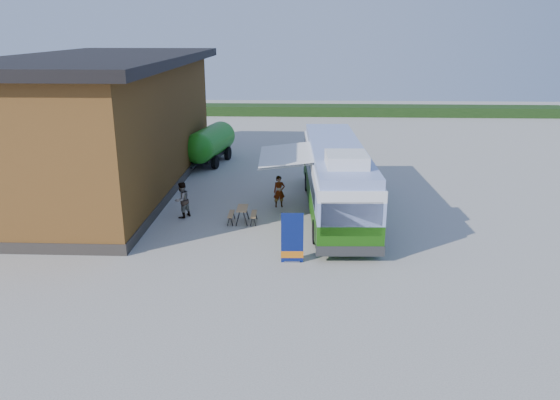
{
  "coord_description": "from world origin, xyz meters",
  "views": [
    {
      "loc": [
        0.69,
        -20.34,
        8.96
      ],
      "look_at": [
        -0.32,
        3.42,
        1.4
      ],
      "focal_mm": 35.0,
      "sensor_mm": 36.0,
      "label": 1
    }
  ],
  "objects_px": {
    "bus": "(336,176)",
    "slurry_tanker": "(210,143)",
    "person_b": "(182,200)",
    "person_a": "(279,192)",
    "picnic_table": "(242,212)",
    "banner": "(292,242)"
  },
  "relations": [
    {
      "from": "picnic_table",
      "to": "person_b",
      "type": "bearing_deg",
      "value": 166.44
    },
    {
      "from": "banner",
      "to": "picnic_table",
      "type": "distance_m",
      "value": 5.15
    },
    {
      "from": "person_b",
      "to": "slurry_tanker",
      "type": "height_order",
      "value": "slurry_tanker"
    },
    {
      "from": "bus",
      "to": "slurry_tanker",
      "type": "relative_size",
      "value": 1.91
    },
    {
      "from": "bus",
      "to": "person_b",
      "type": "bearing_deg",
      "value": -174.03
    },
    {
      "from": "bus",
      "to": "person_a",
      "type": "xyz_separation_m",
      "value": [
        -2.87,
        0.76,
        -1.06
      ]
    },
    {
      "from": "person_b",
      "to": "slurry_tanker",
      "type": "bearing_deg",
      "value": -144.54
    },
    {
      "from": "person_a",
      "to": "slurry_tanker",
      "type": "distance_m",
      "value": 10.63
    },
    {
      "from": "picnic_table",
      "to": "slurry_tanker",
      "type": "relative_size",
      "value": 0.2
    },
    {
      "from": "picnic_table",
      "to": "slurry_tanker",
      "type": "bearing_deg",
      "value": 105.03
    },
    {
      "from": "person_a",
      "to": "bus",
      "type": "bearing_deg",
      "value": -28.86
    },
    {
      "from": "picnic_table",
      "to": "person_a",
      "type": "bearing_deg",
      "value": 55.36
    },
    {
      "from": "person_a",
      "to": "person_b",
      "type": "distance_m",
      "value": 5.03
    },
    {
      "from": "picnic_table",
      "to": "person_a",
      "type": "height_order",
      "value": "person_a"
    },
    {
      "from": "bus",
      "to": "slurry_tanker",
      "type": "bearing_deg",
      "value": 126.2
    },
    {
      "from": "bus",
      "to": "banner",
      "type": "height_order",
      "value": "bus"
    },
    {
      "from": "person_a",
      "to": "banner",
      "type": "bearing_deg",
      "value": -97.34
    },
    {
      "from": "bus",
      "to": "person_a",
      "type": "bearing_deg",
      "value": 162.94
    },
    {
      "from": "picnic_table",
      "to": "person_a",
      "type": "distance_m",
      "value": 3.01
    },
    {
      "from": "slurry_tanker",
      "to": "person_a",
      "type": "bearing_deg",
      "value": -50.82
    },
    {
      "from": "bus",
      "to": "banner",
      "type": "distance_m",
      "value": 6.67
    },
    {
      "from": "banner",
      "to": "person_b",
      "type": "height_order",
      "value": "banner"
    }
  ]
}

